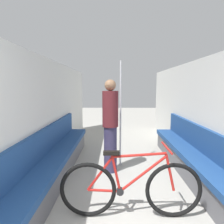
# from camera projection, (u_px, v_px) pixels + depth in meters

# --- Properties ---
(wall_left) EXTENTS (0.10, 8.73, 2.16)m
(wall_left) POSITION_uv_depth(u_px,v_px,m) (39.00, 119.00, 3.43)
(wall_left) COLOR silver
(wall_left) RESTS_ON ground
(wall_right) EXTENTS (0.10, 8.73, 2.16)m
(wall_right) POSITION_uv_depth(u_px,v_px,m) (212.00, 119.00, 3.40)
(wall_right) COLOR silver
(wall_right) RESTS_ON ground
(bench_seat_row_left) EXTENTS (0.44, 4.19, 0.91)m
(bench_seat_row_left) POSITION_uv_depth(u_px,v_px,m) (54.00, 163.00, 3.47)
(bench_seat_row_left) COLOR #5B5B60
(bench_seat_row_left) RESTS_ON ground
(bench_seat_row_right) EXTENTS (0.44, 4.19, 0.91)m
(bench_seat_row_right) POSITION_uv_depth(u_px,v_px,m) (197.00, 164.00, 3.45)
(bench_seat_row_right) COLOR #5B5B60
(bench_seat_row_right) RESTS_ON ground
(bicycle) EXTENTS (1.77, 0.46, 0.91)m
(bicycle) POSITION_uv_depth(u_px,v_px,m) (131.00, 188.00, 2.47)
(bicycle) COLOR black
(bicycle) RESTS_ON ground
(grab_pole_near) EXTENTS (0.08, 0.08, 2.14)m
(grab_pole_near) POSITION_uv_depth(u_px,v_px,m) (120.00, 116.00, 4.07)
(grab_pole_near) COLOR gray
(grab_pole_near) RESTS_ON ground
(passenger_standing) EXTENTS (0.30, 0.30, 1.76)m
(passenger_standing) POSITION_uv_depth(u_px,v_px,m) (110.00, 125.00, 3.76)
(passenger_standing) COLOR #332D4C
(passenger_standing) RESTS_ON ground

